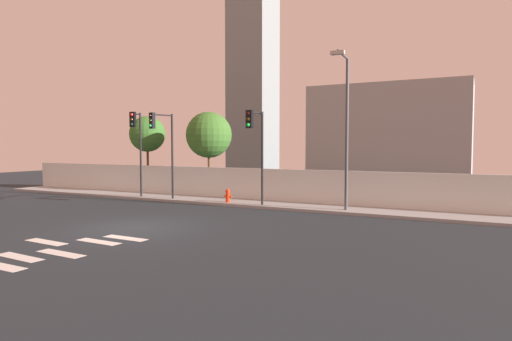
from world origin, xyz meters
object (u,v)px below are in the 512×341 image
traffic_light_center (137,136)px  roadside_tree_midleft (209,135)px  traffic_light_right (256,137)px  traffic_light_left (162,137)px  roadside_tree_leftmost (147,134)px  street_lamp_curbside (346,120)px  fire_hydrant (228,195)px

traffic_light_center → roadside_tree_midleft: 4.65m
traffic_light_right → traffic_light_left: bearing=-179.6°
roadside_tree_midleft → traffic_light_right: bearing=-36.1°
traffic_light_right → roadside_tree_leftmost: bearing=159.3°
traffic_light_right → street_lamp_curbside: size_ratio=0.67×
traffic_light_center → roadside_tree_leftmost: roadside_tree_leftmost is taller
traffic_light_right → roadside_tree_midleft: roadside_tree_midleft is taller
street_lamp_curbside → fire_hydrant: (-6.67, 0.22, -3.93)m
traffic_light_left → roadside_tree_leftmost: roadside_tree_leftmost is taller
street_lamp_curbside → fire_hydrant: 7.74m
traffic_light_left → street_lamp_curbside: 10.60m
traffic_light_center → roadside_tree_midleft: size_ratio=0.94×
traffic_light_right → fire_hydrant: (-2.15, 0.80, -3.17)m
traffic_light_right → fire_hydrant: bearing=159.6°
street_lamp_curbside → traffic_light_center: bearing=-178.5°
traffic_light_center → roadside_tree_leftmost: 4.53m
traffic_light_center → fire_hydrant: bearing=5.2°
fire_hydrant → traffic_light_right: bearing=-20.4°
fire_hydrant → roadside_tree_leftmost: bearing=159.3°
traffic_light_left → roadside_tree_leftmost: 6.19m
roadside_tree_midleft → fire_hydrant: bearing=-43.8°
roadside_tree_midleft → traffic_light_left: bearing=-97.3°
traffic_light_left → fire_hydrant: 5.14m
traffic_light_center → street_lamp_curbside: (12.73, 0.33, 0.62)m
traffic_light_right → fire_hydrant: traffic_light_right is taller
traffic_light_left → traffic_light_right: (6.04, 0.04, -0.07)m
traffic_light_right → roadside_tree_midleft: bearing=143.9°
roadside_tree_midleft → roadside_tree_leftmost: bearing=180.0°
traffic_light_center → fire_hydrant: traffic_light_center is taller
traffic_light_center → traffic_light_right: size_ratio=1.05×
fire_hydrant → roadside_tree_leftmost: 9.81m
traffic_light_left → traffic_light_right: traffic_light_left is taller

